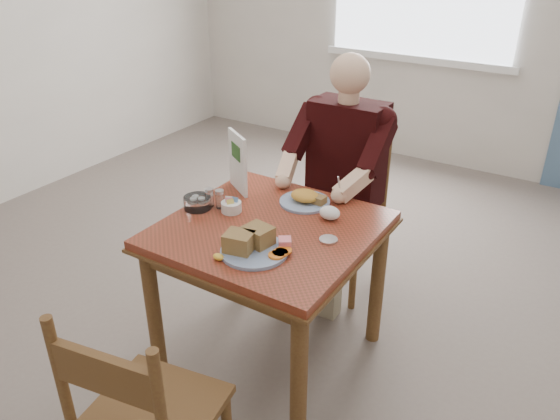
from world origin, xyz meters
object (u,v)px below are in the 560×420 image
Objects in this scene: chair_near at (145,420)px; near_plate at (253,244)px; chair_far at (345,210)px; far_plate at (306,199)px; diner at (341,162)px; table at (270,247)px.

chair_near reaches higher than near_plate.
chair_far is 3.57× the size of far_plate.
diner is 5.20× the size of far_plate.
diner is at bearing 93.64° from far_plate.
far_plate is at bearing 94.16° from near_plate.
chair_far is at bearing 93.58° from near_plate.
table is at bearing 96.90° from chair_near.
near_plate is (0.06, -0.93, -0.03)m from diner.
chair_near is 0.78m from near_plate.
chair_far is 1.00× the size of chair_near.
table is 0.97× the size of chair_near.
diner is (-0.11, 1.64, 0.33)m from chair_near.
near_plate is (0.06, -0.22, 0.15)m from table.
table is 0.27m from near_plate.
far_plate is at bearing -86.99° from chair_far.
near_plate is at bearing 93.97° from chair_near.
far_plate is at bearing -86.36° from diner.
chair_near reaches higher than table.
near_plate is at bearing -86.42° from chair_far.
diner reaches higher than far_plate.
diner is (0.00, -0.09, 0.33)m from chair_far.
chair_far is 3.12× the size of near_plate.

